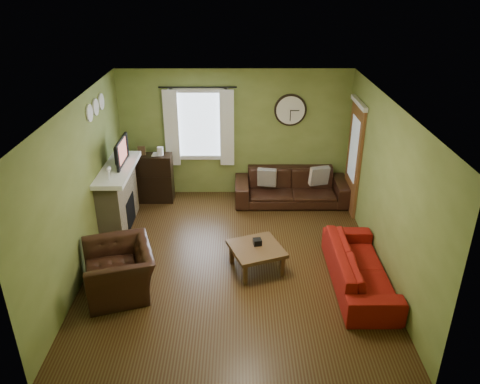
{
  "coord_description": "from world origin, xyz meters",
  "views": [
    {
      "loc": [
        0.07,
        -6.41,
        4.31
      ],
      "look_at": [
        0.1,
        0.4,
        1.05
      ],
      "focal_mm": 35.0,
      "sensor_mm": 36.0,
      "label": 1
    }
  ],
  "objects_px": {
    "sofa_brown": "(291,187)",
    "sofa_red": "(360,268)",
    "armchair": "(119,270)",
    "bookshelf": "(152,178)",
    "coffee_table": "(256,258)"
  },
  "relations": [
    {
      "from": "sofa_brown",
      "to": "sofa_red",
      "type": "height_order",
      "value": "sofa_brown"
    },
    {
      "from": "bookshelf",
      "to": "sofa_brown",
      "type": "distance_m",
      "value": 2.82
    },
    {
      "from": "armchair",
      "to": "sofa_red",
      "type": "bearing_deg",
      "value": 74.26
    },
    {
      "from": "sofa_brown",
      "to": "coffee_table",
      "type": "relative_size",
      "value": 2.99
    },
    {
      "from": "bookshelf",
      "to": "sofa_red",
      "type": "bearing_deg",
      "value": -38.76
    },
    {
      "from": "sofa_red",
      "to": "coffee_table",
      "type": "bearing_deg",
      "value": 75.49
    },
    {
      "from": "sofa_brown",
      "to": "sofa_red",
      "type": "distance_m",
      "value": 2.87
    },
    {
      "from": "bookshelf",
      "to": "armchair",
      "type": "xyz_separation_m",
      "value": [
        0.01,
        -2.98,
        -0.14
      ]
    },
    {
      "from": "bookshelf",
      "to": "coffee_table",
      "type": "xyz_separation_m",
      "value": [
        2.02,
        -2.46,
        -0.29
      ]
    },
    {
      "from": "sofa_red",
      "to": "sofa_brown",
      "type": "bearing_deg",
      "value": 14.84
    },
    {
      "from": "sofa_red",
      "to": "coffee_table",
      "type": "relative_size",
      "value": 2.65
    },
    {
      "from": "coffee_table",
      "to": "armchair",
      "type": "bearing_deg",
      "value": -165.27
    },
    {
      "from": "coffee_table",
      "to": "bookshelf",
      "type": "bearing_deg",
      "value": 129.5
    },
    {
      "from": "sofa_red",
      "to": "coffee_table",
      "type": "height_order",
      "value": "sofa_red"
    },
    {
      "from": "sofa_brown",
      "to": "armchair",
      "type": "relative_size",
      "value": 2.08
    }
  ]
}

